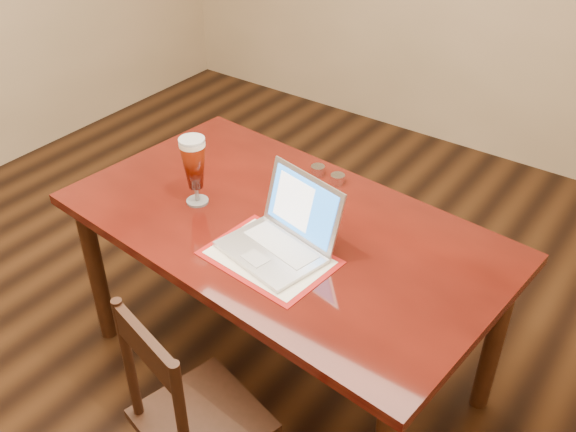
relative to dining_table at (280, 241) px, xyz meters
The scene contains 3 objects.
ground 0.82m from the dining_table, behind, with size 5.00×5.00×0.00m, color black.
dining_table is the anchor object (origin of this frame).
dining_chair 0.75m from the dining_table, 78.67° to the right, with size 0.48×0.47×0.94m.
Camera 1 is at (1.59, -1.57, 2.25)m, focal length 40.00 mm.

